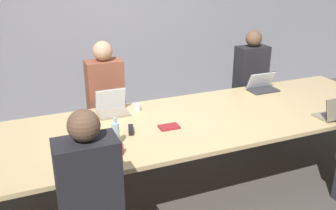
{
  "coord_description": "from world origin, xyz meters",
  "views": [
    {
      "loc": [
        -1.46,
        -3.05,
        2.23
      ],
      "look_at": [
        -0.15,
        0.1,
        0.9
      ],
      "focal_mm": 40.0,
      "sensor_mm": 36.0,
      "label": 1
    }
  ],
  "objects_px": {
    "bottle_near_left": "(116,134)",
    "cup_near_left": "(119,149)",
    "person_near_left": "(91,210)",
    "laptop_near_left": "(89,153)",
    "laptop_far_midleft": "(112,106)",
    "cup_far_midleft": "(137,107)",
    "stapler": "(131,130)",
    "laptop_far_right": "(262,85)",
    "laptop_near_right": "(335,112)",
    "person_far_right": "(250,85)",
    "person_far_midleft": "(106,104)"
  },
  "relations": [
    {
      "from": "bottle_near_left",
      "to": "cup_near_left",
      "type": "bearing_deg",
      "value": -96.55
    },
    {
      "from": "person_near_left",
      "to": "cup_near_left",
      "type": "relative_size",
      "value": 15.71
    },
    {
      "from": "laptop_near_left",
      "to": "person_near_left",
      "type": "bearing_deg",
      "value": 79.2
    },
    {
      "from": "laptop_far_midleft",
      "to": "cup_far_midleft",
      "type": "xyz_separation_m",
      "value": [
        0.26,
        -0.05,
        -0.03
      ]
    },
    {
      "from": "cup_far_midleft",
      "to": "stapler",
      "type": "xyz_separation_m",
      "value": [
        -0.22,
        -0.47,
        -0.01
      ]
    },
    {
      "from": "cup_far_midleft",
      "to": "laptop_far_right",
      "type": "bearing_deg",
      "value": 1.84
    },
    {
      "from": "laptop_far_midleft",
      "to": "cup_near_left",
      "type": "xyz_separation_m",
      "value": [
        -0.17,
        -0.88,
        -0.03
      ]
    },
    {
      "from": "person_near_left",
      "to": "cup_near_left",
      "type": "height_order",
      "value": "person_near_left"
    },
    {
      "from": "cup_far_midleft",
      "to": "bottle_near_left",
      "type": "distance_m",
      "value": 0.8
    },
    {
      "from": "cup_far_midleft",
      "to": "laptop_far_right",
      "type": "relative_size",
      "value": 0.22
    },
    {
      "from": "bottle_near_left",
      "to": "stapler",
      "type": "distance_m",
      "value": 0.3
    },
    {
      "from": "laptop_near_left",
      "to": "bottle_near_left",
      "type": "distance_m",
      "value": 0.31
    },
    {
      "from": "laptop_near_right",
      "to": "laptop_far_right",
      "type": "bearing_deg",
      "value": -81.64
    },
    {
      "from": "laptop_near_left",
      "to": "person_far_right",
      "type": "height_order",
      "value": "person_far_right"
    },
    {
      "from": "laptop_near_right",
      "to": "stapler",
      "type": "distance_m",
      "value": 2.02
    },
    {
      "from": "laptop_far_right",
      "to": "stapler",
      "type": "bearing_deg",
      "value": -163.89
    },
    {
      "from": "laptop_far_midleft",
      "to": "cup_far_midleft",
      "type": "height_order",
      "value": "laptop_far_midleft"
    },
    {
      "from": "laptop_near_left",
      "to": "bottle_near_left",
      "type": "height_order",
      "value": "bottle_near_left"
    },
    {
      "from": "person_far_midleft",
      "to": "cup_far_midleft",
      "type": "distance_m",
      "value": 0.53
    },
    {
      "from": "cup_far_midleft",
      "to": "person_near_left",
      "type": "bearing_deg",
      "value": -119.33
    },
    {
      "from": "bottle_near_left",
      "to": "laptop_far_right",
      "type": "relative_size",
      "value": 0.74
    },
    {
      "from": "person_near_left",
      "to": "stapler",
      "type": "distance_m",
      "value": 1.07
    },
    {
      "from": "laptop_far_midleft",
      "to": "laptop_far_right",
      "type": "distance_m",
      "value": 1.86
    },
    {
      "from": "laptop_far_right",
      "to": "laptop_near_right",
      "type": "bearing_deg",
      "value": -81.64
    },
    {
      "from": "laptop_far_right",
      "to": "laptop_far_midleft",
      "type": "bearing_deg",
      "value": -179.88
    },
    {
      "from": "person_far_right",
      "to": "person_near_left",
      "type": "bearing_deg",
      "value": -143.7
    },
    {
      "from": "laptop_near_right",
      "to": "cup_near_left",
      "type": "bearing_deg",
      "value": -2.98
    },
    {
      "from": "stapler",
      "to": "bottle_near_left",
      "type": "bearing_deg",
      "value": -117.49
    },
    {
      "from": "laptop_near_left",
      "to": "cup_near_left",
      "type": "bearing_deg",
      "value": -177.39
    },
    {
      "from": "person_far_midleft",
      "to": "person_far_right",
      "type": "distance_m",
      "value": 1.92
    },
    {
      "from": "laptop_near_right",
      "to": "laptop_near_left",
      "type": "bearing_deg",
      "value": -2.41
    },
    {
      "from": "cup_near_left",
      "to": "laptop_far_right",
      "type": "bearing_deg",
      "value": 23.63
    },
    {
      "from": "cup_far_midleft",
      "to": "person_near_left",
      "type": "relative_size",
      "value": 0.06
    },
    {
      "from": "laptop_near_right",
      "to": "bottle_near_left",
      "type": "distance_m",
      "value": 2.18
    },
    {
      "from": "laptop_near_left",
      "to": "bottle_near_left",
      "type": "relative_size",
      "value": 1.19
    },
    {
      "from": "person_near_left",
      "to": "stapler",
      "type": "bearing_deg",
      "value": -121.59
    },
    {
      "from": "bottle_near_left",
      "to": "cup_far_midleft",
      "type": "bearing_deg",
      "value": 58.96
    },
    {
      "from": "cup_near_left",
      "to": "stapler",
      "type": "height_order",
      "value": "cup_near_left"
    },
    {
      "from": "person_far_right",
      "to": "cup_near_left",
      "type": "bearing_deg",
      "value": -149.14
    },
    {
      "from": "laptop_near_right",
      "to": "bottle_near_left",
      "type": "height_order",
      "value": "bottle_near_left"
    },
    {
      "from": "person_far_right",
      "to": "laptop_far_right",
      "type": "bearing_deg",
      "value": -104.52
    },
    {
      "from": "laptop_far_midleft",
      "to": "cup_near_left",
      "type": "height_order",
      "value": "laptop_far_midleft"
    },
    {
      "from": "laptop_near_left",
      "to": "cup_near_left",
      "type": "distance_m",
      "value": 0.25
    },
    {
      "from": "laptop_near_right",
      "to": "cup_near_left",
      "type": "relative_size",
      "value": 3.49
    },
    {
      "from": "cup_far_midleft",
      "to": "bottle_near_left",
      "type": "height_order",
      "value": "bottle_near_left"
    },
    {
      "from": "person_near_left",
      "to": "laptop_far_midleft",
      "type": "bearing_deg",
      "value": -110.01
    },
    {
      "from": "laptop_near_right",
      "to": "person_far_midleft",
      "type": "bearing_deg",
      "value": -35.76
    },
    {
      "from": "laptop_near_right",
      "to": "laptop_far_right",
      "type": "distance_m",
      "value": 1.01
    },
    {
      "from": "stapler",
      "to": "laptop_near_left",
      "type": "bearing_deg",
      "value": -125.59
    },
    {
      "from": "bottle_near_left",
      "to": "laptop_near_left",
      "type": "bearing_deg",
      "value": -148.24
    }
  ]
}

